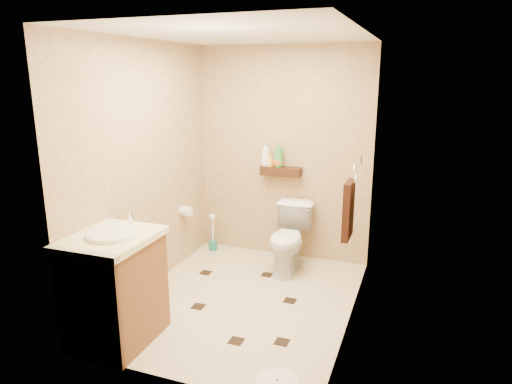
% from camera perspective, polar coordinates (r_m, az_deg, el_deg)
% --- Properties ---
extents(ground, '(2.50, 2.50, 0.00)m').
position_cam_1_polar(ground, '(4.45, -1.66, -13.38)').
color(ground, beige).
rests_on(ground, ground).
extents(wall_back, '(2.00, 0.04, 2.40)m').
position_cam_1_polar(wall_back, '(5.19, 3.42, 4.71)').
color(wall_back, tan).
rests_on(wall_back, ground).
extents(wall_front, '(2.00, 0.04, 2.40)m').
position_cam_1_polar(wall_front, '(2.95, -10.94, -3.13)').
color(wall_front, tan).
rests_on(wall_front, ground).
extents(wall_left, '(0.04, 2.50, 2.40)m').
position_cam_1_polar(wall_left, '(4.49, -13.70, 2.80)').
color(wall_left, tan).
rests_on(wall_left, ground).
extents(wall_right, '(0.04, 2.50, 2.40)m').
position_cam_1_polar(wall_right, '(3.78, 12.43, 0.70)').
color(wall_right, tan).
rests_on(wall_right, ground).
extents(ceiling, '(2.00, 2.50, 0.02)m').
position_cam_1_polar(ceiling, '(3.94, -1.92, 19.16)').
color(ceiling, silver).
rests_on(ceiling, wall_back).
extents(wall_shelf, '(0.46, 0.14, 0.10)m').
position_cam_1_polar(wall_shelf, '(5.14, 3.13, 2.60)').
color(wall_shelf, '#371A0F').
rests_on(wall_shelf, wall_back).
extents(floor_accents, '(1.27, 1.38, 0.01)m').
position_cam_1_polar(floor_accents, '(4.40, -1.32, -13.68)').
color(floor_accents, black).
rests_on(floor_accents, ground).
extents(toilet, '(0.43, 0.72, 0.72)m').
position_cam_1_polar(toilet, '(4.96, 4.13, -5.84)').
color(toilet, white).
rests_on(toilet, ground).
extents(vanity, '(0.61, 0.73, 1.03)m').
position_cam_1_polar(vanity, '(3.82, -17.22, -11.30)').
color(vanity, brown).
rests_on(vanity, ground).
extents(bathroom_scale, '(0.29, 0.29, 0.06)m').
position_cam_1_polar(bathroom_scale, '(3.39, 2.66, -22.82)').
color(bathroom_scale, white).
rests_on(bathroom_scale, ground).
extents(toilet_brush, '(0.11, 0.11, 0.46)m').
position_cam_1_polar(toilet_brush, '(5.58, -5.41, -5.66)').
color(toilet_brush, '#1B6C62').
rests_on(toilet_brush, ground).
extents(towel_ring, '(0.12, 0.30, 0.76)m').
position_cam_1_polar(towel_ring, '(4.09, 11.54, -1.88)').
color(towel_ring, silver).
rests_on(towel_ring, wall_right).
extents(toilet_paper, '(0.12, 0.11, 0.12)m').
position_cam_1_polar(toilet_paper, '(5.14, -8.75, -2.38)').
color(toilet_paper, white).
rests_on(toilet_paper, wall_left).
extents(bottle_a, '(0.12, 0.12, 0.28)m').
position_cam_1_polar(bottle_a, '(5.16, 1.24, 4.83)').
color(bottle_a, silver).
rests_on(bottle_a, wall_shelf).
extents(bottle_b, '(0.09, 0.09, 0.15)m').
position_cam_1_polar(bottle_b, '(5.16, 1.83, 4.06)').
color(bottle_b, '#FFAA35').
rests_on(bottle_b, wall_shelf).
extents(bottle_c, '(0.14, 0.14, 0.15)m').
position_cam_1_polar(bottle_c, '(5.13, 2.77, 3.97)').
color(bottle_c, '#C54717').
rests_on(bottle_c, wall_shelf).
extents(bottle_d, '(0.13, 0.13, 0.27)m').
position_cam_1_polar(bottle_d, '(5.12, 2.83, 4.68)').
color(bottle_d, green).
rests_on(bottle_d, wall_shelf).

